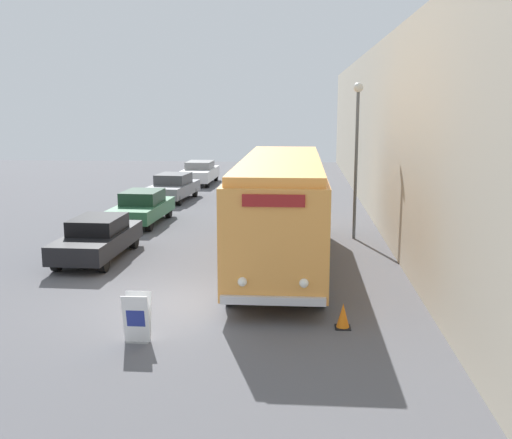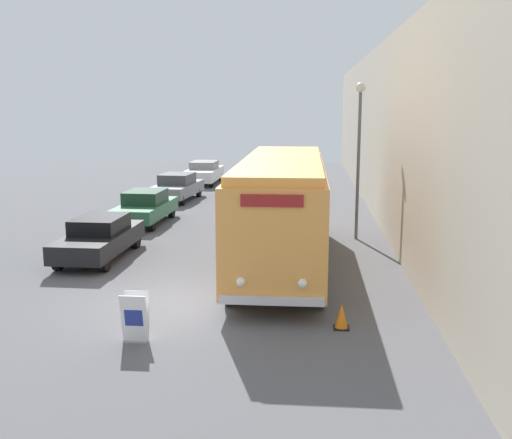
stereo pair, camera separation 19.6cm
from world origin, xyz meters
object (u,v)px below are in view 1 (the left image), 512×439
(parked_car_far, at_px, (173,187))
(parked_car_distant, at_px, (200,172))
(sign_board, at_px, (137,319))
(parked_car_near, at_px, (98,238))
(vintage_bus, at_px, (281,205))
(parked_car_mid, at_px, (142,207))
(traffic_cone, at_px, (343,316))
(streetlamp, at_px, (357,138))

(parked_car_far, distance_m, parked_car_distant, 7.03)
(sign_board, height_order, parked_car_near, parked_car_near)
(vintage_bus, height_order, parked_car_far, vintage_bus)
(vintage_bus, distance_m, sign_board, 7.50)
(sign_board, xyz_separation_m, parked_car_distant, (-3.09, 26.55, 0.23))
(parked_car_far, height_order, parked_car_distant, parked_car_distant)
(vintage_bus, height_order, parked_car_near, vintage_bus)
(parked_car_near, distance_m, parked_car_far, 12.55)
(parked_car_distant, bearing_deg, parked_car_far, -91.00)
(parked_car_mid, distance_m, parked_car_far, 6.49)
(parked_car_near, height_order, parked_car_mid, parked_car_mid)
(parked_car_far, relative_size, traffic_cone, 7.76)
(streetlamp, relative_size, parked_car_far, 1.28)
(parked_car_distant, bearing_deg, vintage_bus, -72.01)
(sign_board, height_order, traffic_cone, sign_board)
(parked_car_distant, relative_size, traffic_cone, 8.11)
(parked_car_distant, bearing_deg, sign_board, -82.15)
(vintage_bus, height_order, sign_board, vintage_bus)
(sign_board, relative_size, parked_car_distant, 0.23)
(vintage_bus, relative_size, parked_car_far, 2.45)
(vintage_bus, distance_m, parked_car_near, 6.22)
(sign_board, relative_size, traffic_cone, 1.85)
(parked_car_far, distance_m, traffic_cone, 19.98)
(parked_car_near, height_order, parked_car_distant, parked_car_distant)
(parked_car_distant, bearing_deg, streetlamp, -60.17)
(parked_car_far, bearing_deg, streetlamp, -38.87)
(sign_board, distance_m, parked_car_near, 7.68)
(streetlamp, xyz_separation_m, parked_car_near, (-8.78, -3.75, -3.14))
(parked_car_near, bearing_deg, parked_car_distant, 90.83)
(sign_board, height_order, streetlamp, streetlamp)
(parked_car_near, relative_size, traffic_cone, 7.78)
(vintage_bus, bearing_deg, traffic_cone, -74.03)
(streetlamp, bearing_deg, vintage_bus, -124.37)
(parked_car_near, xyz_separation_m, traffic_cone, (7.71, -5.82, -0.43))
(parked_car_near, relative_size, parked_car_mid, 1.03)
(streetlamp, distance_m, parked_car_mid, 9.70)
(parked_car_far, xyz_separation_m, traffic_cone, (7.84, -18.37, -0.45))
(streetlamp, relative_size, parked_car_distant, 1.23)
(parked_car_mid, height_order, parked_car_distant, parked_car_distant)
(parked_car_mid, bearing_deg, vintage_bus, -42.53)
(streetlamp, distance_m, parked_car_distant, 18.30)
(vintage_bus, relative_size, parked_car_near, 2.45)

